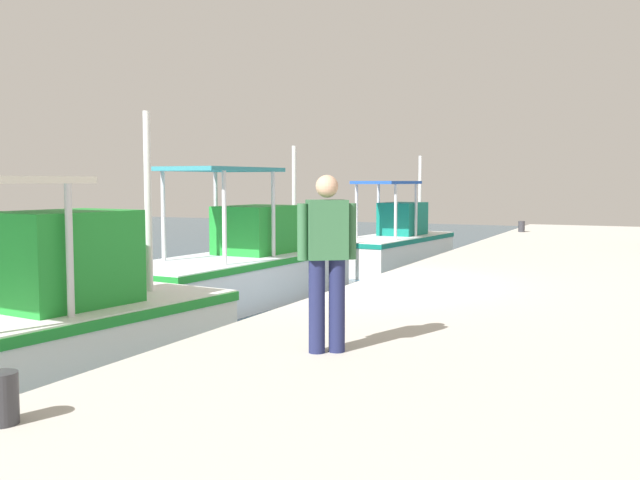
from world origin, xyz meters
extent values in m
cube|color=white|center=(-5.25, 2.01, 0.49)|extent=(5.78, 2.62, 0.98)
cube|color=#1E8C2D|center=(-5.25, 2.01, 0.90)|extent=(5.83, 2.67, 0.12)
cube|color=#1E8C2D|center=(-4.56, 1.91, 1.55)|extent=(1.70, 1.34, 1.14)
cylinder|color=silver|center=(-5.09, 1.31, 1.71)|extent=(0.08, 0.08, 1.46)
cylinder|color=silver|center=(-3.17, 1.73, 2.19)|extent=(0.10, 0.10, 2.42)
cube|color=white|center=(1.49, 3.18, 0.48)|extent=(6.21, 2.45, 0.96)
cube|color=#1E8C2D|center=(1.49, 3.18, 0.88)|extent=(6.25, 2.50, 0.12)
cube|color=#1E8C2D|center=(2.25, 3.13, 1.46)|extent=(1.78, 1.33, 0.99)
cylinder|color=silver|center=(0.07, 2.57, 1.81)|extent=(0.08, 0.08, 1.70)
cylinder|color=silver|center=(0.17, 3.99, 1.81)|extent=(0.08, 0.08, 1.70)
cylinder|color=silver|center=(1.71, 2.46, 1.81)|extent=(0.08, 0.08, 1.70)
cylinder|color=silver|center=(1.81, 3.87, 1.81)|extent=(0.08, 0.08, 1.70)
cube|color=teal|center=(0.94, 3.22, 2.70)|extent=(2.56, 1.66, 0.08)
cylinder|color=silver|center=(3.76, 3.02, 2.11)|extent=(0.10, 0.10, 2.31)
torus|color=orange|center=(2.25, 3.80, 1.46)|extent=(0.55, 0.14, 0.54)
cube|color=white|center=(8.38, 2.23, 0.46)|extent=(5.14, 2.17, 0.92)
cube|color=#0F7260|center=(8.38, 2.23, 0.84)|extent=(5.18, 2.22, 0.12)
cube|color=#0F7260|center=(9.00, 2.17, 1.39)|extent=(1.49, 1.14, 0.93)
cylinder|color=silver|center=(7.20, 1.77, 1.66)|extent=(0.08, 0.08, 1.47)
cylinder|color=silver|center=(7.32, 2.93, 1.66)|extent=(0.08, 0.08, 1.47)
cylinder|color=silver|center=(8.54, 1.63, 1.66)|extent=(0.08, 0.08, 1.47)
cylinder|color=silver|center=(8.66, 2.79, 1.66)|extent=(0.08, 0.08, 1.47)
cube|color=#1E4CB2|center=(7.93, 2.28, 2.43)|extent=(2.14, 1.43, 0.08)
cylinder|color=silver|center=(10.24, 2.04, 2.07)|extent=(0.10, 0.10, 2.30)
cylinder|color=#1E234C|center=(-4.67, -1.70, 1.26)|extent=(0.16, 0.16, 0.92)
cylinder|color=#1E234C|center=(-4.79, -1.53, 1.26)|extent=(0.16, 0.16, 0.92)
cube|color=#33663F|center=(-4.73, -1.61, 2.01)|extent=(0.42, 0.45, 0.58)
cylinder|color=#33663F|center=(-4.59, -1.81, 1.99)|extent=(0.10, 0.10, 0.55)
cylinder|color=#33663F|center=(-4.87, -1.42, 1.99)|extent=(0.10, 0.10, 0.55)
sphere|color=tan|center=(-4.73, -1.61, 2.42)|extent=(0.22, 0.22, 0.22)
cylinder|color=#333338|center=(-7.62, -0.45, 0.98)|extent=(0.24, 0.24, 0.36)
cylinder|color=#333338|center=(13.42, -0.45, 0.98)|extent=(0.21, 0.21, 0.36)
camera|label=1|loc=(-11.20, -4.53, 2.48)|focal=41.31mm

